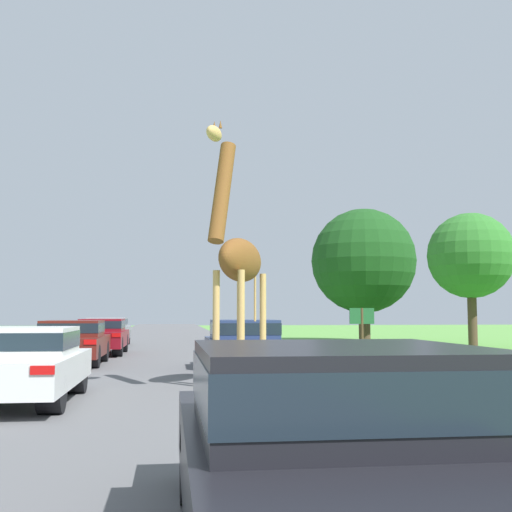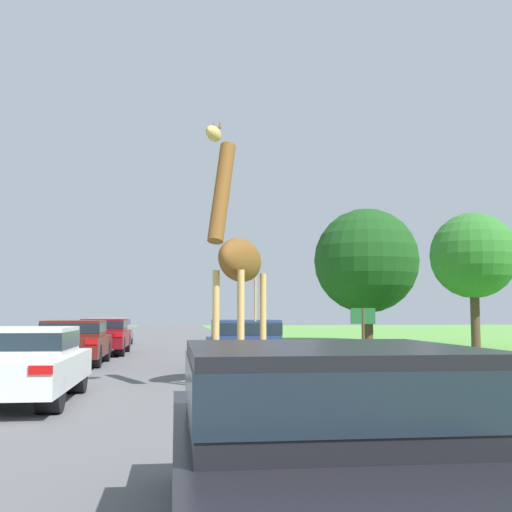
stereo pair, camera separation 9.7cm
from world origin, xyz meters
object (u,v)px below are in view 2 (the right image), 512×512
Objects in this scene: sign_post at (363,326)px; tree_right_cluster at (473,256)px; car_rear_follower at (245,342)px; car_far_ahead at (74,341)px; car_queue_right at (21,362)px; car_verge_right at (104,335)px; car_lead_maroon at (328,443)px; car_queue_left at (110,330)px; tree_mid_field at (366,261)px; giraffe_near_road at (238,258)px.

tree_right_cluster is at bearing 51.06° from sign_post.
car_far_ahead is at bearing 157.96° from car_rear_follower.
car_verge_right reaches higher than car_queue_right.
car_lead_maroon is 13.91m from sign_post.
car_queue_left is at bearing 91.19° from car_queue_right.
sign_post is (-5.09, -16.24, -3.18)m from tree_mid_field.
car_queue_left is (-4.02, 26.98, 0.01)m from car_lead_maroon.
giraffe_near_road is 4.67m from car_rear_follower.
giraffe_near_road is 18.56m from tree_right_cluster.
car_verge_right is at bearing 123.37° from car_rear_follower.
tree_mid_field is at bearing 10.70° from car_queue_left.
car_verge_right is at bearing 136.40° from sign_post.
car_rear_follower is 15.50m from tree_right_cluster.
sign_post is at bearing -128.94° from tree_right_cluster.
car_verge_right is (-3.95, 11.12, -2.00)m from giraffe_near_road.
giraffe_near_road is 1.25× the size of car_queue_right.
sign_post is at bearing -110.26° from giraffe_near_road.
tree_right_cluster is (16.47, 7.78, 3.43)m from car_far_ahead.
giraffe_near_road is 1.22× the size of car_lead_maroon.
tree_right_cluster reaches higher than car_queue_left.
car_queue_left is 17.22m from tree_right_cluster.
giraffe_near_road is at bearing -70.42° from car_verge_right.
car_queue_left is 2.83× the size of sign_post.
car_lead_maroon is 13.78m from car_rear_follower.
car_verge_right is 16.71m from tree_right_cluster.
car_rear_follower is at bearing -139.73° from tree_right_cluster.
giraffe_near_road is 7.80m from car_far_ahead.
tree_right_cluster is at bearing 9.99° from car_verge_right.
giraffe_near_road is at bearing 87.90° from car_lead_maroon.
car_far_ahead is 2.46× the size of sign_post.
car_queue_right is 19.46m from car_queue_left.
car_verge_right is at bearing 85.76° from car_far_ahead.
tree_right_cluster is at bearing 40.27° from car_rear_follower.
tree_mid_field is (12.91, 21.97, 3.65)m from car_queue_right.
tree_mid_field is (13.26, 13.75, 3.64)m from car_far_ahead.
car_queue_right is at bearing -143.75° from sign_post.
tree_mid_field is at bearing 72.51° from car_lead_maroon.
car_queue_left is 6.31m from car_verge_right.
car_far_ahead is at bearing -94.24° from car_verge_right.
tree_right_cluster is 13.53m from sign_post.
giraffe_near_road is 1.19× the size of car_verge_right.
car_lead_maroon is at bearing -107.49° from tree_mid_field.
car_queue_left is 14.03m from tree_mid_field.
car_lead_maroon is 26.86m from tree_right_cluster.
sign_post reaches higher than car_rear_follower.
tree_mid_field reaches higher than car_queue_left.
giraffe_near_road is 11.97m from car_verge_right.
tree_mid_field reaches higher than car_verge_right.
sign_post reaches higher than car_far_ahead.
car_lead_maroon is at bearing 113.94° from giraffe_near_road.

